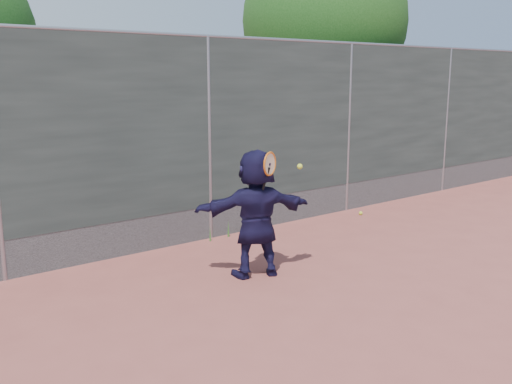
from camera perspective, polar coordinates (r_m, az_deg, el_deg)
ground at (r=6.35m, az=13.54°, el=-11.42°), size 80.00×80.00×0.00m
player at (r=6.98m, az=0.00°, el=-2.13°), size 1.54×0.93×1.59m
ball_ground at (r=10.35m, az=10.42°, el=-2.10°), size 0.07×0.07×0.07m
fence at (r=8.51m, az=-4.73°, el=5.71°), size 20.00×0.06×3.03m
swing_action at (r=6.75m, az=1.67°, el=2.65°), size 0.59×0.19×0.51m
tree_right at (r=13.23m, az=7.26°, el=16.03°), size 3.78×3.60×5.39m
weed_clump at (r=8.84m, az=-2.56°, el=-3.59°), size 0.68×0.07×0.30m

